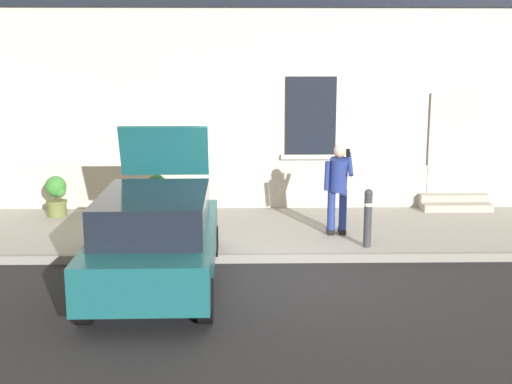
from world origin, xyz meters
TOP-DOWN VIEW (x-y plane):
  - ground_plane at (0.00, 0.00)m, footprint 80.00×80.00m
  - sidewalk at (0.00, 2.80)m, footprint 24.00×3.60m
  - curb_edge at (0.00, 0.94)m, footprint 24.00×0.12m
  - building_facade at (0.01, 5.29)m, footprint 24.00×1.52m
  - entrance_stoop at (4.20, 4.33)m, footprint 1.51×0.64m
  - hatchback_car_teal at (-1.80, -0.31)m, footprint 1.83×4.09m
  - bollard_near_person at (1.71, 1.35)m, footprint 0.15×0.15m
  - person_on_phone at (1.28, 2.15)m, footprint 0.51×0.51m
  - planter_olive at (-4.43, 3.83)m, footprint 0.44×0.44m
  - planter_terracotta at (-2.32, 3.97)m, footprint 0.44×0.44m

SIDE VIEW (x-z plane):
  - ground_plane at x=0.00m, z-range 0.00..0.00m
  - sidewalk at x=0.00m, z-range 0.00..0.15m
  - curb_edge at x=0.00m, z-range 0.00..0.15m
  - entrance_stoop at x=4.20m, z-range 0.12..0.44m
  - planter_olive at x=-4.43m, z-range 0.18..1.04m
  - planter_terracotta at x=-2.32m, z-range 0.18..1.04m
  - bollard_near_person at x=1.71m, z-range 0.19..1.24m
  - hatchback_car_teal at x=-1.80m, z-range -0.37..1.97m
  - person_on_phone at x=1.28m, z-range 0.28..2.02m
  - building_facade at x=0.01m, z-range -0.02..7.48m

